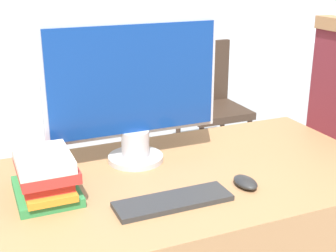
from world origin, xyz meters
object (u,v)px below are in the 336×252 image
mouse (245,182)px  book_stack (45,175)px  keyboard (173,201)px  far_chair (208,98)px  monitor (134,91)px

mouse → book_stack: 0.62m
keyboard → far_chair: size_ratio=0.39×
monitor → book_stack: bearing=-156.0°
keyboard → monitor: bearing=89.3°
monitor → book_stack: (-0.34, -0.15, -0.19)m
monitor → book_stack: 0.42m
book_stack → far_chair: bearing=48.5°
monitor → book_stack: monitor is taller
monitor → far_chair: monitor is taller
mouse → far_chair: (0.81, 1.77, -0.28)m
monitor → mouse: size_ratio=6.00×
keyboard → mouse: 0.26m
monitor → mouse: (0.25, -0.33, -0.24)m
book_stack → keyboard: bearing=-30.2°
far_chair → book_stack: bearing=-98.6°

